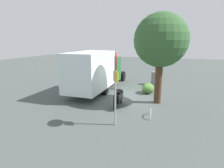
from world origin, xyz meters
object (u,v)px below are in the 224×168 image
object	(u,v)px
motorcycle	(118,97)
box_truck_near	(96,70)
utility_cabinet	(154,78)
street_tree	(161,41)
stop_sign	(116,78)
bike_rack_hoop	(150,117)

from	to	relation	value
motorcycle	box_truck_near	bearing A→B (deg)	-137.23
utility_cabinet	street_tree	bearing A→B (deg)	9.80
box_truck_near	street_tree	world-z (taller)	street_tree
box_truck_near	stop_sign	distance (m)	5.77
utility_cabinet	bike_rack_hoop	distance (m)	7.05
bike_rack_hoop	street_tree	bearing A→B (deg)	178.36
street_tree	bike_rack_hoop	world-z (taller)	street_tree
motorcycle	bike_rack_hoop	bearing A→B (deg)	61.33
street_tree	utility_cabinet	world-z (taller)	street_tree
bike_rack_hoop	motorcycle	bearing A→B (deg)	-114.66
stop_sign	motorcycle	bearing A→B (deg)	-165.02
box_truck_near	street_tree	size ratio (longest dim) A/B	1.45
utility_cabinet	stop_sign	bearing A→B (deg)	-4.16
stop_sign	utility_cabinet	world-z (taller)	stop_sign
motorcycle	utility_cabinet	world-z (taller)	motorcycle
stop_sign	bike_rack_hoop	bearing A→B (deg)	136.79
street_tree	motorcycle	bearing A→B (deg)	-56.08
box_truck_near	utility_cabinet	bearing A→B (deg)	-47.32
motorcycle	utility_cabinet	size ratio (longest dim) A/B	1.61
stop_sign	street_tree	world-z (taller)	street_tree
street_tree	utility_cabinet	xyz separation A→B (m)	(-4.69, -0.81, -3.14)
motorcycle	utility_cabinet	xyz separation A→B (m)	(-6.07, 1.24, 0.04)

